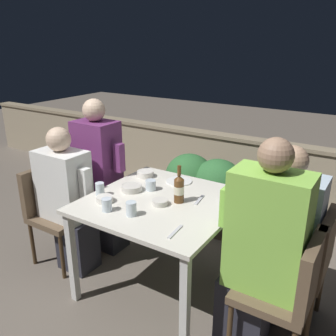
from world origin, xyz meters
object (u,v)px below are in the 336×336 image
at_px(chair_left_near, 53,205).
at_px(chair_right_near, 290,286).
at_px(person_green_blouse, 260,250).
at_px(person_white_polo, 68,200).
at_px(chair_left_far, 87,191).
at_px(person_purple_stripe, 101,176).
at_px(beer_bottle, 179,188).
at_px(chair_right_far, 306,258).
at_px(person_blue_shirt, 278,235).

bearing_deg(chair_left_near, chair_right_near, 0.34).
distance_m(chair_right_near, person_green_blouse, 0.25).
height_order(chair_left_near, person_white_polo, person_white_polo).
distance_m(chair_left_far, person_purple_stripe, 0.26).
bearing_deg(beer_bottle, chair_right_far, 9.78).
bearing_deg(person_white_polo, chair_right_far, 11.00).
distance_m(person_blue_shirt, beer_bottle, 0.73).
relative_size(chair_left_near, chair_right_far, 1.00).
xyz_separation_m(person_purple_stripe, chair_right_far, (1.78, -0.03, -0.18)).
xyz_separation_m(person_white_polo, chair_left_far, (-0.17, 0.38, -0.09)).
bearing_deg(person_white_polo, person_purple_stripe, 87.42).
bearing_deg(chair_right_far, chair_left_far, 179.12).
xyz_separation_m(chair_right_near, person_blue_shirt, (-0.18, 0.34, 0.11)).
distance_m(person_white_polo, chair_right_near, 1.78).
xyz_separation_m(person_blue_shirt, beer_bottle, (-0.67, -0.15, 0.23)).
bearing_deg(chair_left_near, person_white_polo, -0.00).
height_order(person_white_polo, person_blue_shirt, person_blue_shirt).
bearing_deg(chair_right_near, chair_right_far, 87.40).
distance_m(chair_left_near, person_blue_shirt, 1.83).
bearing_deg(chair_left_far, chair_right_far, -0.88).
bearing_deg(person_purple_stripe, chair_left_near, -119.04).
height_order(chair_left_near, person_purple_stripe, person_purple_stripe).
bearing_deg(person_green_blouse, chair_left_near, -179.63).
height_order(chair_left_near, chair_left_far, same).
bearing_deg(chair_right_far, beer_bottle, -170.22).
bearing_deg(chair_right_near, person_purple_stripe, 168.21).
xyz_separation_m(chair_left_far, person_green_blouse, (1.76, -0.37, 0.17)).
xyz_separation_m(chair_right_near, chair_right_far, (0.02, 0.34, 0.00)).
distance_m(chair_left_near, person_green_blouse, 1.79).
distance_m(chair_right_far, beer_bottle, 0.94).
height_order(person_purple_stripe, beer_bottle, person_purple_stripe).
bearing_deg(person_blue_shirt, chair_right_near, -62.30).
xyz_separation_m(person_white_polo, person_purple_stripe, (0.02, 0.38, 0.09)).
relative_size(chair_left_far, beer_bottle, 3.06).
height_order(chair_right_far, person_blue_shirt, person_blue_shirt).
bearing_deg(chair_left_far, chair_left_near, -93.35).
distance_m(person_green_blouse, beer_bottle, 0.71).
height_order(person_white_polo, person_purple_stripe, person_purple_stripe).
xyz_separation_m(person_green_blouse, beer_bottle, (-0.66, 0.19, 0.17)).
relative_size(chair_left_near, chair_right_near, 1.00).
bearing_deg(person_white_polo, beer_bottle, 12.14).
height_order(person_purple_stripe, person_blue_shirt, person_purple_stripe).
height_order(chair_left_far, chair_right_near, same).
height_order(chair_left_near, beer_bottle, beer_bottle).
distance_m(chair_left_far, person_blue_shirt, 1.77).
xyz_separation_m(chair_right_far, person_blue_shirt, (-0.19, 0.00, 0.11)).
distance_m(person_green_blouse, chair_right_far, 0.43).
bearing_deg(person_purple_stripe, beer_bottle, -11.18).
relative_size(chair_right_near, chair_right_far, 1.00).
bearing_deg(chair_left_near, person_purple_stripe, 60.96).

